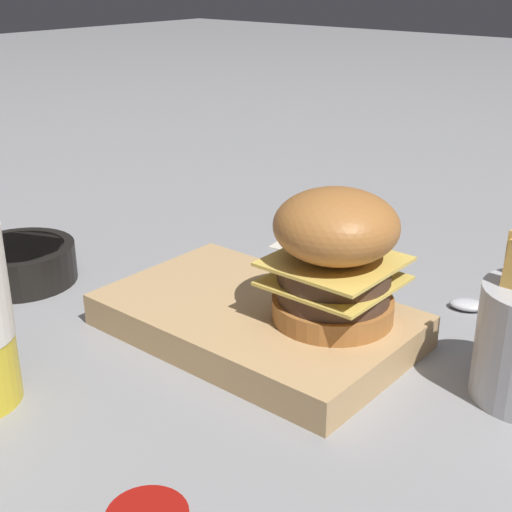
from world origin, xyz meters
TOP-DOWN VIEW (x-y plane):
  - ground_plane at (0.00, 0.00)m, footprint 6.00×6.00m
  - serving_board at (-0.02, 0.03)m, footprint 0.29×0.18m
  - burger at (-0.09, 0.01)m, footprint 0.11×0.11m
  - side_bowl at (0.26, 0.10)m, footprint 0.12×0.12m
  - spoon at (-0.18, -0.16)m, footprint 0.15×0.07m
  - parchment_square at (0.06, -0.22)m, footprint 0.14×0.14m

SIDE VIEW (x-z plane):
  - ground_plane at x=0.00m, z-range 0.00..0.00m
  - parchment_square at x=0.06m, z-range 0.00..0.00m
  - spoon at x=-0.18m, z-range 0.00..0.01m
  - serving_board at x=-0.02m, z-range 0.00..0.03m
  - side_bowl at x=0.26m, z-range 0.00..0.04m
  - burger at x=-0.09m, z-range 0.03..0.15m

